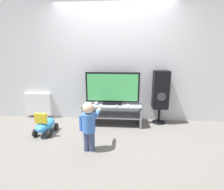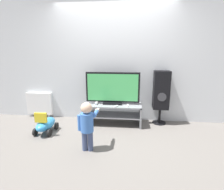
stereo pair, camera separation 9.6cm
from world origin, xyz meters
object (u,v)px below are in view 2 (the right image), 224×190
Objects in this scene: child at (87,122)px; speaker_tower at (161,91)px; television at (113,89)px; remote_primary at (128,105)px; game_console at (97,103)px; radiator at (40,104)px; ride_on_toy at (46,124)px; remote_secondary at (116,106)px.

child is 1.79m from speaker_tower.
television is 1.01m from speaker_tower.
child is at bearing -120.46° from remote_primary.
game_console is 0.28× the size of radiator.
game_console is 1.46m from radiator.
ride_on_toy is (-1.21, -0.59, -0.59)m from television.
remote_secondary is (0.42, -0.15, -0.01)m from game_console.
radiator is at bearing 137.94° from child.
radiator is at bearing 123.51° from ride_on_toy.
speaker_tower is (1.27, 1.23, 0.26)m from child.
television is at bearing -7.50° from radiator.
television is at bearing 25.99° from ride_on_toy.
television is 0.39m from remote_secondary.
child is 0.68× the size of speaker_tower.
child is at bearing -111.44° from remote_secondary.
ride_on_toy is 0.93× the size of radiator.
radiator is (-1.49, 1.34, -0.14)m from child.
game_console is at bearing 175.04° from remote_primary.
child is at bearing -136.00° from speaker_tower.
game_console is (-0.33, -0.06, -0.31)m from television.
game_console is 1.06m from child.
radiator is (-2.76, 0.12, -0.39)m from speaker_tower.
radiator is (-1.85, 0.44, -0.13)m from remote_secondary.
television is 8.44× the size of remote_primary.
game_console is 0.45m from remote_secondary.
child reaches higher than remote_secondary.
remote_primary is 1.16m from child.
television is 1.97× the size of ride_on_toy.
remote_primary is at bearing 21.60° from remote_secondary.
ride_on_toy is (-1.53, -0.48, -0.28)m from remote_primary.
ride_on_toy is (-0.95, 0.52, -0.29)m from child.
remote_primary is at bearing -161.52° from speaker_tower.
remote_secondary is at bearing -160.72° from speaker_tower.
remote_primary is 0.25m from remote_secondary.
radiator is (-1.76, 0.23, -0.45)m from television.
speaker_tower reaches higher than remote_primary.
speaker_tower is (1.00, 0.12, -0.05)m from television.
television reaches higher than remote_secondary.
speaker_tower is 2.00× the size of ride_on_toy.
ride_on_toy is at bearing -148.69° from game_console.
ride_on_toy is (-2.22, -0.71, -0.54)m from speaker_tower.
remote_primary is at bearing 17.33° from ride_on_toy.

